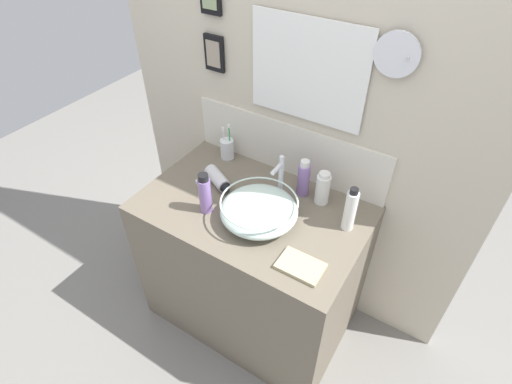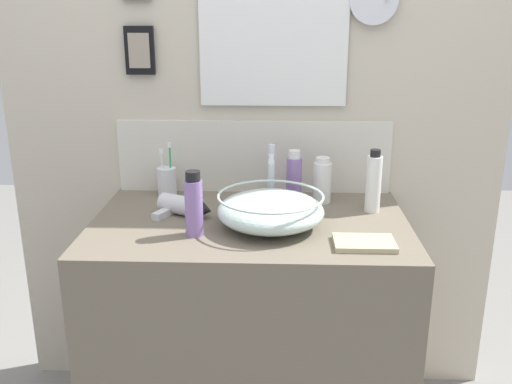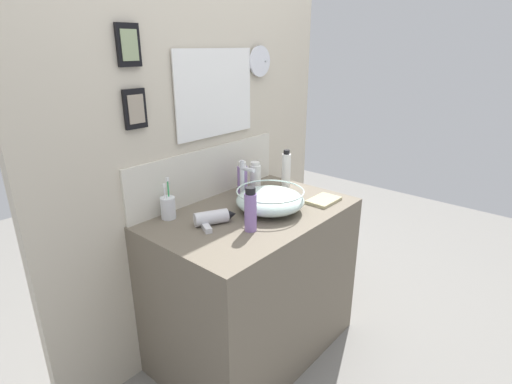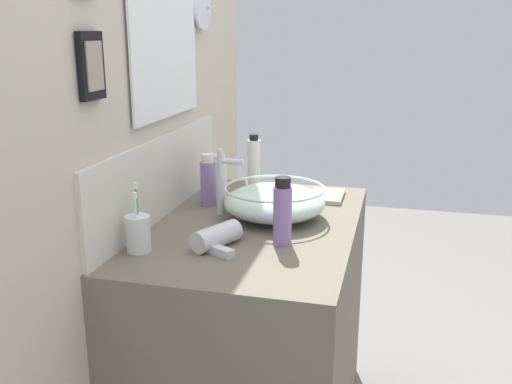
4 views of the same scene
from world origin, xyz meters
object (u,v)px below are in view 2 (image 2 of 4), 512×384
at_px(shampoo_bottle, 294,178).
at_px(hair_drier, 184,207).
at_px(glass_bowl_sink, 270,210).
at_px(soap_dispenser, 194,205).
at_px(toothbrush_cup, 167,181).
at_px(faucet, 271,173).
at_px(hand_towel, 364,243).
at_px(spray_bottle, 374,183).
at_px(lotion_bottle, 322,181).

bearing_deg(shampoo_bottle, hair_drier, -156.16).
distance_m(glass_bowl_sink, soap_dispenser, 0.25).
distance_m(toothbrush_cup, soap_dispenser, 0.42).
height_order(faucet, hand_towel, faucet).
distance_m(spray_bottle, hand_towel, 0.32).
bearing_deg(shampoo_bottle, soap_dispenser, -132.95).
bearing_deg(hand_towel, faucet, 131.04).
relative_size(lotion_bottle, soap_dispenser, 0.81).
bearing_deg(soap_dispenser, glass_bowl_sink, 17.93).
xyz_separation_m(hair_drier, shampoo_bottle, (0.37, 0.16, 0.06)).
distance_m(faucet, hand_towel, 0.44).
xyz_separation_m(soap_dispenser, hand_towel, (0.51, -0.06, -0.09)).
relative_size(soap_dispenser, hand_towel, 1.14).
relative_size(faucet, soap_dispenser, 1.11).
relative_size(spray_bottle, hand_towel, 1.22).
bearing_deg(faucet, glass_bowl_sink, -90.00).
height_order(glass_bowl_sink, hand_towel, glass_bowl_sink).
xyz_separation_m(faucet, hair_drier, (-0.29, -0.08, -0.10)).
xyz_separation_m(glass_bowl_sink, hand_towel, (0.28, -0.14, -0.05)).
distance_m(toothbrush_cup, hand_towel, 0.81).
height_order(glass_bowl_sink, lotion_bottle, lotion_bottle).
relative_size(hair_drier, soap_dispenser, 1.03).
relative_size(faucet, lotion_bottle, 1.37).
distance_m(faucet, hair_drier, 0.32).
distance_m(faucet, toothbrush_cup, 0.42).
relative_size(toothbrush_cup, spray_bottle, 0.92).
height_order(glass_bowl_sink, hair_drier, glass_bowl_sink).
height_order(toothbrush_cup, shampoo_bottle, toothbrush_cup).
relative_size(glass_bowl_sink, hand_towel, 1.90).
relative_size(toothbrush_cup, shampoo_bottle, 1.06).
relative_size(glass_bowl_sink, lotion_bottle, 2.06).
height_order(soap_dispenser, hand_towel, soap_dispenser).
height_order(glass_bowl_sink, spray_bottle, spray_bottle).
xyz_separation_m(glass_bowl_sink, lotion_bottle, (0.18, 0.25, 0.02)).
height_order(faucet, shampoo_bottle, faucet).
relative_size(glass_bowl_sink, shampoo_bottle, 1.80).
distance_m(faucet, shampoo_bottle, 0.12).
bearing_deg(hand_towel, shampoo_bottle, 116.29).
xyz_separation_m(spray_bottle, hand_towel, (-0.07, -0.30, -0.09)).
distance_m(toothbrush_cup, spray_bottle, 0.75).
xyz_separation_m(glass_bowl_sink, toothbrush_cup, (-0.39, 0.31, -0.00)).
relative_size(lotion_bottle, spray_bottle, 0.76).
bearing_deg(spray_bottle, lotion_bottle, 150.69).
distance_m(glass_bowl_sink, shampoo_bottle, 0.27).
bearing_deg(toothbrush_cup, faucet, -18.59).
bearing_deg(hair_drier, toothbrush_cup, 114.23).
bearing_deg(hand_towel, glass_bowl_sink, 153.27).
bearing_deg(hand_towel, lotion_bottle, 103.88).
xyz_separation_m(faucet, soap_dispenser, (-0.23, -0.25, -0.03)).
xyz_separation_m(glass_bowl_sink, hair_drier, (-0.29, 0.10, -0.03)).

